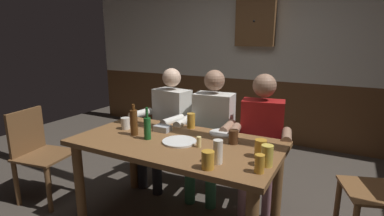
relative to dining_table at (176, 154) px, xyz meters
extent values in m
plane|color=#423A33|center=(0.00, 0.18, -0.64)|extent=(7.38, 7.38, 0.00)
cube|color=beige|center=(0.00, 2.52, 1.14)|extent=(6.15, 0.12, 1.70)
cube|color=brown|center=(0.00, 2.52, -0.18)|extent=(6.15, 0.12, 0.93)
cube|color=brown|center=(0.00, 0.00, 0.09)|extent=(1.64, 0.86, 0.04)
cylinder|color=brown|center=(-0.74, -0.35, -0.28)|extent=(0.08, 0.08, 0.71)
cylinder|color=brown|center=(-0.74, 0.35, -0.28)|extent=(0.08, 0.08, 0.71)
cylinder|color=brown|center=(0.74, 0.35, -0.28)|extent=(0.08, 0.08, 0.71)
cube|color=silver|center=(-0.49, 0.73, 0.10)|extent=(0.42, 0.28, 0.55)
sphere|color=beige|center=(-0.49, 0.73, 0.50)|extent=(0.20, 0.20, 0.20)
cylinder|color=black|center=(-0.41, 0.56, -0.16)|extent=(0.19, 0.43, 0.13)
cylinder|color=black|center=(-0.62, 0.59, -0.16)|extent=(0.19, 0.43, 0.13)
cylinder|color=black|center=(-0.44, 0.35, -0.43)|extent=(0.10, 0.10, 0.42)
cylinder|color=black|center=(-0.65, 0.38, -0.43)|extent=(0.10, 0.10, 0.42)
cylinder|color=silver|center=(-0.31, 0.45, 0.12)|extent=(0.12, 0.29, 0.08)
cylinder|color=silver|center=(-0.75, 0.52, 0.12)|extent=(0.12, 0.29, 0.08)
cube|color=silver|center=(0.00, 0.73, 0.10)|extent=(0.40, 0.27, 0.55)
sphere|color=#9E755B|center=(0.00, 0.73, 0.50)|extent=(0.20, 0.20, 0.20)
cylinder|color=#33724C|center=(0.12, 0.59, -0.16)|extent=(0.17, 0.43, 0.13)
cylinder|color=#33724C|center=(-0.09, 0.57, -0.16)|extent=(0.17, 0.43, 0.13)
cylinder|color=#33724C|center=(0.14, 0.38, -0.43)|extent=(0.10, 0.10, 0.42)
cylinder|color=#33724C|center=(-0.07, 0.36, -0.43)|extent=(0.10, 0.10, 0.42)
cylinder|color=#9E755B|center=(0.24, 0.49, 0.12)|extent=(0.10, 0.29, 0.08)
cylinder|color=silver|center=(-0.20, 0.45, 0.12)|extent=(0.10, 0.29, 0.08)
cube|color=#AD1919|center=(0.49, 0.73, 0.09)|extent=(0.41, 0.28, 0.53)
sphere|color=#9E755B|center=(0.49, 0.73, 0.49)|extent=(0.21, 0.21, 0.21)
cylinder|color=#B78493|center=(0.62, 0.61, -0.16)|extent=(0.20, 0.39, 0.13)
cylinder|color=#B78493|center=(0.41, 0.58, -0.16)|extent=(0.20, 0.39, 0.13)
cylinder|color=#B78493|center=(0.65, 0.43, -0.43)|extent=(0.10, 0.10, 0.42)
cylinder|color=#B78493|center=(0.45, 0.39, -0.43)|extent=(0.10, 0.10, 0.42)
cylinder|color=#9E755B|center=(0.75, 0.53, 0.11)|extent=(0.13, 0.29, 0.08)
cylinder|color=#9E755B|center=(0.32, 0.45, 0.11)|extent=(0.13, 0.29, 0.08)
cube|color=brown|center=(-1.33, -0.23, -0.19)|extent=(0.51, 0.51, 0.02)
cube|color=brown|center=(-1.52, -0.26, 0.03)|extent=(0.10, 0.40, 0.42)
cylinder|color=brown|center=(-1.17, -0.01, -0.42)|extent=(0.04, 0.04, 0.44)
cylinder|color=brown|center=(-1.11, -0.38, -0.42)|extent=(0.04, 0.04, 0.44)
cylinder|color=brown|center=(-1.55, -0.07, -0.42)|extent=(0.04, 0.04, 0.44)
cylinder|color=brown|center=(-1.48, -0.45, -0.42)|extent=(0.04, 0.04, 0.44)
cube|color=brown|center=(1.42, 0.48, -0.19)|extent=(0.56, 0.56, 0.02)
cylinder|color=brown|center=(1.18, 0.60, -0.42)|extent=(0.04, 0.04, 0.44)
cylinder|color=#F9E08C|center=(0.22, -0.03, 0.15)|extent=(0.04, 0.04, 0.08)
cube|color=#B2B7BC|center=(-0.23, 0.16, 0.14)|extent=(0.14, 0.10, 0.05)
cylinder|color=white|center=(0.26, 0.34, 0.12)|extent=(0.22, 0.22, 0.01)
cylinder|color=white|center=(0.04, -0.02, 0.12)|extent=(0.27, 0.27, 0.01)
cylinder|color=#593314|center=(-0.38, -0.04, 0.22)|extent=(0.06, 0.06, 0.21)
cylinder|color=#593314|center=(-0.38, -0.04, 0.35)|extent=(0.03, 0.03, 0.05)
cylinder|color=#195923|center=(-0.22, -0.07, 0.20)|extent=(0.06, 0.06, 0.18)
cylinder|color=#195923|center=(-0.22, -0.07, 0.33)|extent=(0.02, 0.02, 0.09)
cylinder|color=gold|center=(-0.06, 0.36, 0.18)|extent=(0.07, 0.07, 0.13)
cylinder|color=gold|center=(0.68, 0.00, 0.17)|extent=(0.08, 0.08, 0.12)
cylinder|color=gold|center=(0.44, -0.34, 0.17)|extent=(0.08, 0.08, 0.12)
cylinder|color=white|center=(-0.56, 0.06, 0.16)|extent=(0.08, 0.08, 0.10)
cylinder|color=#4C2D19|center=(0.42, 0.15, 0.17)|extent=(0.07, 0.07, 0.11)
cylinder|color=gold|center=(0.74, -0.25, 0.17)|extent=(0.06, 0.06, 0.12)
cylinder|color=#E5C64C|center=(0.75, -0.13, 0.18)|extent=(0.08, 0.08, 0.14)
cylinder|color=white|center=(0.46, -0.24, 0.19)|extent=(0.06, 0.06, 0.16)
cube|color=brown|center=(-0.12, 2.39, 1.13)|extent=(0.56, 0.12, 0.70)
sphere|color=black|center=(-0.12, 2.31, 1.13)|extent=(0.03, 0.03, 0.03)
camera|label=1|loc=(1.17, -1.90, 0.91)|focal=27.80mm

